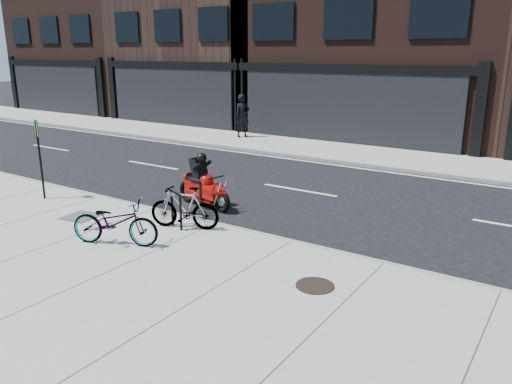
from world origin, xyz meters
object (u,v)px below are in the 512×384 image
Objects in this scene: motorcycle at (206,186)px; manhole_cover at (315,286)px; bicycle_rear at (184,208)px; utility_grate at (81,217)px; bike_rack at (176,207)px; pedestrian at (243,116)px; sign_post at (39,152)px; bicycle_front at (115,222)px.

motorcycle reaches higher than manhole_cover.
bicycle_rear reaches higher than utility_grate.
bike_rack is 0.43× the size of pedestrian.
sign_post is (-4.53, -0.27, 0.78)m from bike_rack.
utility_grate is 0.35× the size of sign_post.
pedestrian is (-5.21, 9.03, 0.51)m from motorcycle.
pedestrian is at bearing 129.56° from motorcycle.
sign_post reaches higher than bicycle_rear.
pedestrian is 15.31m from manhole_cover.
utility_grate is 2.50m from sign_post.
pedestrian is 11.21m from sign_post.
utility_grate is at bearing 6.73° from sign_post.
bicycle_front is 3.29m from motorcycle.
bicycle_front is at bearing 3.53° from sign_post.
sign_post is at bearing 50.83° from bicycle_front.
bicycle_rear reaches higher than manhole_cover.
bike_rack is 1.10× the size of utility_grate.
utility_grate is at bearing 178.68° from manhole_cover.
motorcycle is at bearing -174.72° from bicycle_rear.
motorcycle reaches higher than utility_grate.
bicycle_rear is at bearing -124.76° from pedestrian.
motorcycle is at bearing 47.67° from sign_post.
bike_rack is 2.57m from utility_grate.
manhole_cover is at bearing -114.21° from pedestrian.
bike_rack is 0.52× the size of bicycle_rear.
bicycle_front is 1.60m from bicycle_rear.
bicycle_front is 1.14× the size of bicycle_rear.
manhole_cover is at bearing -12.69° from bike_rack.
motorcycle is 10.44m from pedestrian.
pedestrian reaches higher than utility_grate.
bicycle_rear is 2.13× the size of utility_grate.
sign_post is (-4.71, -0.33, 0.78)m from bicycle_rear.
manhole_cover is 0.88× the size of utility_grate.
bicycle_front reaches higher than manhole_cover.
bicycle_rear is 0.82× the size of pedestrian.
utility_grate is (-2.08, 0.71, -0.47)m from bicycle_front.
bicycle_front is at bearing -39.10° from bicycle_rear.
manhole_cover and utility_grate have the same top height.
motorcycle is 2.58× the size of utility_grate.
manhole_cover is at bearing 15.10° from sign_post.
pedestrian is at bearing 118.35° from bike_rack.
manhole_cover is (3.73, -0.94, -0.47)m from bicycle_rear.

